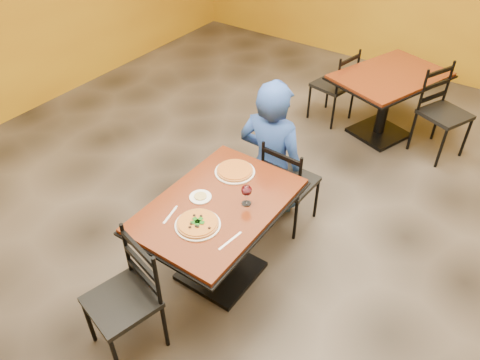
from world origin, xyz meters
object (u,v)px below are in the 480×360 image
Objects in this scene: table_second at (387,91)px; diner at (272,147)px; side_plate at (200,197)px; wine_glass at (246,194)px; chair_main_far at (291,182)px; chair_second_left at (333,85)px; chair_main_near at (121,303)px; pizza_far at (235,170)px; chair_second_right at (445,115)px; plate_far at (235,172)px; table_main at (219,223)px; pizza_main at (198,223)px; plate_main at (198,225)px.

diner is at bearing -103.32° from table_second.
wine_glass is (0.31, 0.13, 0.08)m from side_plate.
chair_second_left is at bearing -72.58° from chair_main_far.
chair_main_near is 3.22× the size of pizza_far.
plate_far is at bearing -179.61° from chair_second_right.
diner is at bearing 104.10° from chair_main_near.
table_main is at bearing -147.33° from wine_glass.
table_second is at bearing -108.61° from diner.
chair_second_left is 4.83× the size of wine_glass.
pizza_main is (0.39, -2.93, 0.34)m from chair_second_left.
plate_far is (-0.13, 0.62, -0.02)m from pizza_main.
pizza_main is at bearing 92.23° from diner.
pizza_main is (-0.25, -2.93, 0.22)m from table_second.
chair_main_near is 1.26m from pizza_far.
chair_second_right is 3.31× the size of pizza_main.
pizza_far is (0.04, 1.22, 0.32)m from chair_main_near.
pizza_main is at bearing -84.70° from table_main.
wine_glass is (0.28, -0.25, 0.07)m from pizza_far.
chair_main_far is at bearing 73.25° from side_plate.
chair_second_left is 0.92× the size of chair_second_right.
chair_main_far is at bearing 81.63° from table_main.
chair_main_near is at bearing -107.71° from wine_glass.
plate_main is at bearing 0.00° from pizza_main.
wine_glass reaches higher than table_main.
wine_glass is at bearing 23.52° from side_plate.
plate_far is (0.26, -2.32, 0.32)m from chair_second_left.
chair_main_near reaches higher than pizza_far.
chair_second_right is at bearing 66.44° from pizza_far.
chair_main_far is 1.00× the size of chair_second_left.
plate_main is at bearing 19.01° from chair_second_left.
chair_main_far is at bearing 95.43° from chair_main_near.
side_plate is at bearing 124.93° from plate_main.
plate_main is (-0.10, -1.11, 0.32)m from chair_main_far.
chair_second_right is (0.63, -0.00, -0.08)m from table_second.
pizza_main is at bearing 180.00° from plate_main.
pizza_main is (0.02, -0.26, 0.21)m from table_main.
pizza_far is at bearing 102.62° from chair_main_near.
pizza_main is at bearing -94.81° from table_second.
diner is (-0.41, -1.72, 0.08)m from table_second.
chair_second_right is (0.90, 2.67, -0.09)m from table_main.
chair_main_near is at bearing -91.65° from plate_far.
diner is at bearing 92.83° from pizza_far.
pizza_far reaches higher than table_second.
side_plate is (0.22, -2.70, 0.32)m from chair_second_left.
diner reaches higher than pizza_main.
table_second is at bearing 80.75° from plate_far.
diner is at bearing 97.52° from plate_main.
side_plate is (-0.16, 0.23, 0.00)m from plate_main.
diner is 7.95× the size of side_plate.
plate_far is at bearing -63.43° from pizza_far.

